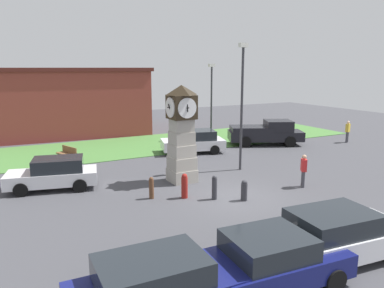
{
  "coord_description": "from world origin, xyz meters",
  "views": [
    {
      "loc": [
        -9.13,
        -13.26,
        5.74
      ],
      "look_at": [
        -0.39,
        3.34,
        1.9
      ],
      "focal_mm": 35.0,
      "sensor_mm": 36.0,
      "label": 1
    }
  ],
  "objects_px": {
    "bollard_mid_row": "(184,186)",
    "car_navy_sedan": "(162,286)",
    "bollard_near_tower": "(151,188)",
    "car_end_of_row": "(54,173)",
    "bollard_end_row": "(244,190)",
    "bollard_far_row": "(214,187)",
    "pedestrian_crossing_lot": "(304,169)",
    "pedestrian_near_bench": "(348,130)",
    "car_near_tower": "(274,259)",
    "street_lamp_near_road": "(242,99)",
    "street_lamp_far_side": "(211,96)",
    "bench": "(67,153)",
    "pickup_truck": "(266,133)",
    "car_by_building": "(338,235)",
    "clock_tower": "(182,133)",
    "car_silver_hatch": "(194,141)"
  },
  "relations": [
    {
      "from": "pedestrian_crossing_lot",
      "to": "bench",
      "type": "bearing_deg",
      "value": 130.84
    },
    {
      "from": "bollard_far_row",
      "to": "bench",
      "type": "height_order",
      "value": "bollard_far_row"
    },
    {
      "from": "bollard_end_row",
      "to": "bollard_near_tower",
      "type": "bearing_deg",
      "value": 148.7
    },
    {
      "from": "car_end_of_row",
      "to": "street_lamp_near_road",
      "type": "xyz_separation_m",
      "value": [
        9.9,
        -1.29,
        3.26
      ]
    },
    {
      "from": "bollard_mid_row",
      "to": "car_end_of_row",
      "type": "distance_m",
      "value": 6.4
    },
    {
      "from": "bench",
      "to": "street_lamp_far_side",
      "type": "bearing_deg",
      "value": 9.81
    },
    {
      "from": "bollard_mid_row",
      "to": "bollard_far_row",
      "type": "bearing_deg",
      "value": -35.36
    },
    {
      "from": "bollard_far_row",
      "to": "street_lamp_near_road",
      "type": "bearing_deg",
      "value": 42.49
    },
    {
      "from": "pedestrian_near_bench",
      "to": "street_lamp_far_side",
      "type": "distance_m",
      "value": 10.92
    },
    {
      "from": "pedestrian_crossing_lot",
      "to": "street_lamp_near_road",
      "type": "distance_m",
      "value": 5.18
    },
    {
      "from": "car_near_tower",
      "to": "street_lamp_near_road",
      "type": "distance_m",
      "value": 12.05
    },
    {
      "from": "bollard_near_tower",
      "to": "car_end_of_row",
      "type": "height_order",
      "value": "car_end_of_row"
    },
    {
      "from": "clock_tower",
      "to": "bench",
      "type": "height_order",
      "value": "clock_tower"
    },
    {
      "from": "clock_tower",
      "to": "bench",
      "type": "bearing_deg",
      "value": 122.03
    },
    {
      "from": "bollard_end_row",
      "to": "bollard_far_row",
      "type": "bearing_deg",
      "value": 145.39
    },
    {
      "from": "car_near_tower",
      "to": "pedestrian_near_bench",
      "type": "height_order",
      "value": "pedestrian_near_bench"
    },
    {
      "from": "clock_tower",
      "to": "bollard_near_tower",
      "type": "xyz_separation_m",
      "value": [
        -2.35,
        -1.7,
        -1.99
      ]
    },
    {
      "from": "bollard_mid_row",
      "to": "car_near_tower",
      "type": "xyz_separation_m",
      "value": [
        -0.96,
        -7.21,
        0.18
      ]
    },
    {
      "from": "pickup_truck",
      "to": "street_lamp_far_side",
      "type": "height_order",
      "value": "street_lamp_far_side"
    },
    {
      "from": "bollard_mid_row",
      "to": "street_lamp_far_side",
      "type": "height_order",
      "value": "street_lamp_far_side"
    },
    {
      "from": "bollard_end_row",
      "to": "car_navy_sedan",
      "type": "xyz_separation_m",
      "value": [
        -6.28,
        -5.51,
        0.3
      ]
    },
    {
      "from": "bollard_near_tower",
      "to": "car_end_of_row",
      "type": "xyz_separation_m",
      "value": [
        -3.61,
        3.44,
        0.26
      ]
    },
    {
      "from": "bench",
      "to": "street_lamp_far_side",
      "type": "distance_m",
      "value": 12.15
    },
    {
      "from": "clock_tower",
      "to": "car_by_building",
      "type": "bearing_deg",
      "value": -85.96
    },
    {
      "from": "bollard_far_row",
      "to": "pedestrian_crossing_lot",
      "type": "relative_size",
      "value": 0.68
    },
    {
      "from": "bollard_end_row",
      "to": "car_silver_hatch",
      "type": "relative_size",
      "value": 0.21
    },
    {
      "from": "car_end_of_row",
      "to": "pickup_truck",
      "type": "relative_size",
      "value": 0.77
    },
    {
      "from": "bollard_end_row",
      "to": "car_by_building",
      "type": "distance_m",
      "value": 5.56
    },
    {
      "from": "car_end_of_row",
      "to": "street_lamp_far_side",
      "type": "height_order",
      "value": "street_lamp_far_side"
    },
    {
      "from": "bollard_near_tower",
      "to": "bollard_end_row",
      "type": "bearing_deg",
      "value": -31.3
    },
    {
      "from": "pedestrian_crossing_lot",
      "to": "car_end_of_row",
      "type": "bearing_deg",
      "value": 153.65
    },
    {
      "from": "pedestrian_crossing_lot",
      "to": "street_lamp_far_side",
      "type": "relative_size",
      "value": 0.27
    },
    {
      "from": "pedestrian_near_bench",
      "to": "pedestrian_crossing_lot",
      "type": "height_order",
      "value": "pedestrian_near_bench"
    },
    {
      "from": "street_lamp_near_road",
      "to": "bollard_end_row",
      "type": "bearing_deg",
      "value": -123.1
    },
    {
      "from": "car_end_of_row",
      "to": "bench",
      "type": "distance_m",
      "value": 5.6
    },
    {
      "from": "bollard_near_tower",
      "to": "bollard_far_row",
      "type": "height_order",
      "value": "bollard_far_row"
    },
    {
      "from": "car_navy_sedan",
      "to": "bollard_far_row",
      "type": "bearing_deg",
      "value": 50.22
    },
    {
      "from": "bollard_far_row",
      "to": "pedestrian_crossing_lot",
      "type": "bearing_deg",
      "value": -6.17
    },
    {
      "from": "bollard_mid_row",
      "to": "car_navy_sedan",
      "type": "distance_m",
      "value": 8.14
    },
    {
      "from": "car_near_tower",
      "to": "street_lamp_near_road",
      "type": "height_order",
      "value": "street_lamp_near_road"
    },
    {
      "from": "bollard_end_row",
      "to": "pedestrian_crossing_lot",
      "type": "distance_m",
      "value": 3.7
    },
    {
      "from": "bench",
      "to": "street_lamp_far_side",
      "type": "relative_size",
      "value": 0.28
    },
    {
      "from": "car_near_tower",
      "to": "bollard_far_row",
      "type": "bearing_deg",
      "value": 72.29
    },
    {
      "from": "bench",
      "to": "bollard_mid_row",
      "type": "bearing_deg",
      "value": -69.97
    },
    {
      "from": "car_end_of_row",
      "to": "pedestrian_crossing_lot",
      "type": "height_order",
      "value": "pedestrian_crossing_lot"
    },
    {
      "from": "bench",
      "to": "car_near_tower",
      "type": "bearing_deg",
      "value": -81.52
    },
    {
      "from": "bollard_near_tower",
      "to": "pickup_truck",
      "type": "relative_size",
      "value": 0.17
    },
    {
      "from": "pedestrian_crossing_lot",
      "to": "clock_tower",
      "type": "bearing_deg",
      "value": 143.2
    },
    {
      "from": "car_near_tower",
      "to": "car_silver_hatch",
      "type": "xyz_separation_m",
      "value": [
        5.65,
        15.08,
        0.03
      ]
    },
    {
      "from": "bollard_end_row",
      "to": "car_navy_sedan",
      "type": "distance_m",
      "value": 8.36
    }
  ]
}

